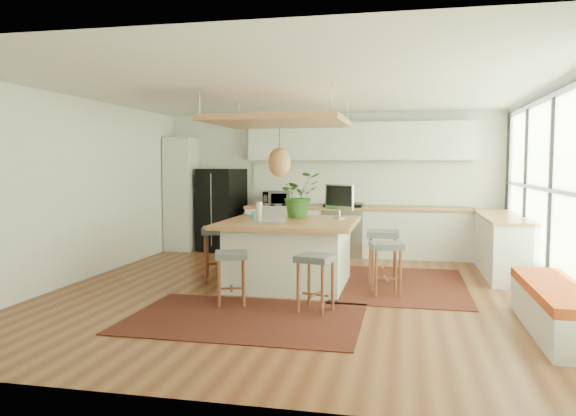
% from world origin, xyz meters
% --- Properties ---
extents(floor, '(7.00, 7.00, 0.00)m').
position_xyz_m(floor, '(0.00, 0.00, 0.00)').
color(floor, '#592A19').
rests_on(floor, ground).
extents(ceiling, '(7.00, 7.00, 0.00)m').
position_xyz_m(ceiling, '(0.00, 0.00, 2.70)').
color(ceiling, white).
rests_on(ceiling, ground).
extents(wall_back, '(6.50, 0.00, 6.50)m').
position_xyz_m(wall_back, '(0.00, 3.50, 1.35)').
color(wall_back, silver).
rests_on(wall_back, ground).
extents(wall_front, '(6.50, 0.00, 6.50)m').
position_xyz_m(wall_front, '(0.00, -3.50, 1.35)').
color(wall_front, silver).
rests_on(wall_front, ground).
extents(wall_left, '(0.00, 7.00, 7.00)m').
position_xyz_m(wall_left, '(-3.25, 0.00, 1.35)').
color(wall_left, silver).
rests_on(wall_left, ground).
extents(wall_right, '(0.00, 7.00, 7.00)m').
position_xyz_m(wall_right, '(3.25, 0.00, 1.35)').
color(wall_right, silver).
rests_on(wall_right, ground).
extents(window_wall, '(0.10, 6.20, 2.60)m').
position_xyz_m(window_wall, '(3.22, 0.00, 1.40)').
color(window_wall, black).
rests_on(window_wall, wall_right).
extents(pantry, '(0.55, 0.60, 2.25)m').
position_xyz_m(pantry, '(-2.95, 3.18, 1.12)').
color(pantry, silver).
rests_on(pantry, floor).
extents(back_counter_base, '(4.20, 0.60, 0.88)m').
position_xyz_m(back_counter_base, '(0.55, 3.18, 0.44)').
color(back_counter_base, silver).
rests_on(back_counter_base, floor).
extents(back_counter_top, '(4.24, 0.64, 0.05)m').
position_xyz_m(back_counter_top, '(0.55, 3.18, 0.90)').
color(back_counter_top, '#9D5D38').
rests_on(back_counter_top, back_counter_base).
extents(backsplash, '(4.20, 0.02, 0.80)m').
position_xyz_m(backsplash, '(0.55, 3.48, 1.35)').
color(backsplash, white).
rests_on(backsplash, wall_back).
extents(upper_cabinets, '(4.20, 0.34, 0.70)m').
position_xyz_m(upper_cabinets, '(0.55, 3.32, 2.15)').
color(upper_cabinets, silver).
rests_on(upper_cabinets, wall_back).
extents(range, '(0.76, 0.62, 1.00)m').
position_xyz_m(range, '(0.30, 3.18, 0.50)').
color(range, '#A5A5AA').
rests_on(range, floor).
extents(right_counter_base, '(0.60, 2.50, 0.88)m').
position_xyz_m(right_counter_base, '(2.93, 2.00, 0.44)').
color(right_counter_base, silver).
rests_on(right_counter_base, floor).
extents(right_counter_top, '(0.64, 2.54, 0.05)m').
position_xyz_m(right_counter_top, '(2.93, 2.00, 0.90)').
color(right_counter_top, '#9D5D38').
rests_on(right_counter_top, right_counter_base).
extents(window_bench, '(0.52, 2.00, 0.50)m').
position_xyz_m(window_bench, '(2.95, -1.20, 0.25)').
color(window_bench, silver).
rests_on(window_bench, floor).
extents(ceiling_panel, '(1.86, 1.86, 0.80)m').
position_xyz_m(ceiling_panel, '(-0.30, 0.40, 2.05)').
color(ceiling_panel, '#9D5D38').
rests_on(ceiling_panel, ceiling).
extents(rug_near, '(2.60, 1.80, 0.01)m').
position_xyz_m(rug_near, '(-0.30, -1.35, 0.01)').
color(rug_near, black).
rests_on(rug_near, floor).
extents(rug_right, '(1.80, 2.60, 0.01)m').
position_xyz_m(rug_right, '(1.40, 0.77, 0.01)').
color(rug_right, black).
rests_on(rug_right, floor).
extents(fridge, '(0.96, 0.84, 1.63)m').
position_xyz_m(fridge, '(-2.12, 3.20, 0.93)').
color(fridge, black).
rests_on(fridge, floor).
extents(island, '(1.85, 1.85, 0.93)m').
position_xyz_m(island, '(-0.16, 0.44, 0.47)').
color(island, '#9D5D38').
rests_on(island, floor).
extents(stool_near_left, '(0.49, 0.49, 0.66)m').
position_xyz_m(stool_near_left, '(-0.63, -0.79, 0.35)').
color(stool_near_left, '#484B4F').
rests_on(stool_near_left, floor).
extents(stool_near_right, '(0.49, 0.49, 0.68)m').
position_xyz_m(stool_near_right, '(0.43, -0.92, 0.35)').
color(stool_near_right, '#484B4F').
rests_on(stool_near_right, floor).
extents(stool_right_front, '(0.49, 0.49, 0.69)m').
position_xyz_m(stool_right_front, '(1.20, 0.14, 0.35)').
color(stool_right_front, '#484B4F').
rests_on(stool_right_front, floor).
extents(stool_right_back, '(0.47, 0.47, 0.76)m').
position_xyz_m(stool_right_back, '(1.13, 0.85, 0.35)').
color(stool_right_back, '#484B4F').
rests_on(stool_right_back, floor).
extents(stool_left_side, '(0.58, 0.58, 0.79)m').
position_xyz_m(stool_left_side, '(-1.27, 0.55, 0.35)').
color(stool_left_side, '#484B4F').
rests_on(stool_left_side, floor).
extents(laptop, '(0.35, 0.37, 0.25)m').
position_xyz_m(laptop, '(-0.30, -0.05, 1.05)').
color(laptop, '#A5A5AA').
rests_on(laptop, island).
extents(monitor, '(0.56, 0.48, 0.51)m').
position_xyz_m(monitor, '(0.49, 0.87, 1.19)').
color(monitor, '#A5A5AA').
rests_on(monitor, island).
extents(microwave, '(0.55, 0.37, 0.34)m').
position_xyz_m(microwave, '(-0.99, 3.12, 1.10)').
color(microwave, '#A5A5AA').
rests_on(microwave, back_counter_top).
extents(island_plant, '(0.90, 0.91, 0.53)m').
position_xyz_m(island_plant, '(-0.12, 0.89, 1.19)').
color(island_plant, '#1E4C19').
rests_on(island_plant, island).
extents(island_bowl, '(0.25, 0.25, 0.06)m').
position_xyz_m(island_bowl, '(-0.85, 0.89, 0.96)').
color(island_bowl, white).
rests_on(island_bowl, island).
extents(island_bottle_0, '(0.07, 0.07, 0.19)m').
position_xyz_m(island_bottle_0, '(-0.71, 0.54, 1.03)').
color(island_bottle_0, '#2FB4BE').
rests_on(island_bottle_0, island).
extents(island_bottle_1, '(0.07, 0.07, 0.19)m').
position_xyz_m(island_bottle_1, '(-0.56, 0.29, 1.03)').
color(island_bottle_1, white).
rests_on(island_bottle_1, island).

